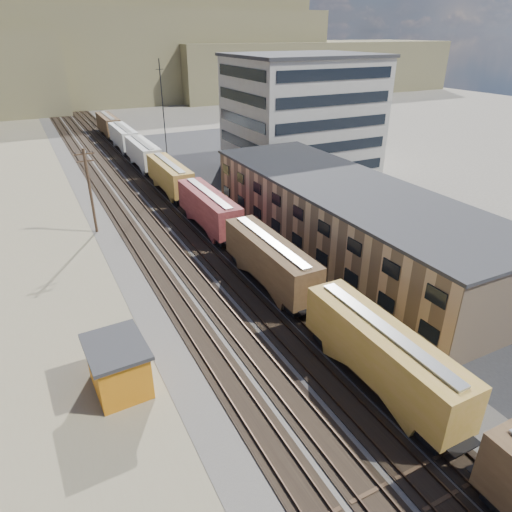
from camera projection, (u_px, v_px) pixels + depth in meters
name	position (u px, v px, depth m)	size (l,w,h in m)	color
ground	(398.00, 479.00, 24.46)	(300.00, 300.00, 0.00)	#6B6356
ballast_bed	(149.00, 201.00, 64.37)	(18.00, 200.00, 0.06)	#4C4742
asphalt_lot	(340.00, 209.00, 61.35)	(26.00, 120.00, 0.04)	#232326
rail_tracks	(145.00, 201.00, 64.10)	(11.40, 200.00, 0.24)	black
freight_train	(187.00, 190.00, 60.04)	(3.00, 119.74, 4.46)	black
warehouse	(345.00, 217.00, 48.90)	(12.40, 40.40, 7.25)	tan
office_tower	(301.00, 114.00, 75.61)	(22.60, 18.60, 18.45)	#9E998E
utility_pole_north	(90.00, 190.00, 52.18)	(2.20, 0.32, 10.00)	#382619
radio_mast	(164.00, 120.00, 70.76)	(1.20, 0.16, 18.00)	black
hills_north	(51.00, 56.00, 152.34)	(265.00, 80.00, 32.00)	brown
maintenance_shed	(118.00, 366.00, 30.02)	(3.92, 4.95, 3.50)	#C37012
parked_car_blue	(332.00, 178.00, 71.79)	(2.55, 5.54, 1.54)	navy
parked_car_far	(320.00, 166.00, 78.09)	(1.76, 4.37, 1.49)	silver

